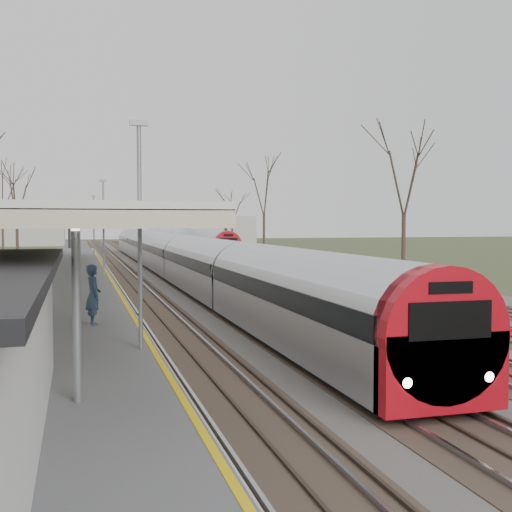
% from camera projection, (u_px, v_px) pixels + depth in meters
% --- Properties ---
extents(track_bed, '(24.00, 160.00, 0.22)m').
position_uv_depth(track_bed, '(188.00, 266.00, 55.85)').
color(track_bed, '#474442').
rests_on(track_bed, ground).
extents(platform, '(3.50, 69.00, 1.00)m').
position_uv_depth(platform, '(77.00, 281.00, 36.49)').
color(platform, '#9E9B93').
rests_on(platform, ground).
extents(canopy, '(4.10, 50.00, 3.11)m').
position_uv_depth(canopy, '(77.00, 221.00, 31.97)').
color(canopy, slate).
rests_on(canopy, platform).
extents(signal_gantry, '(21.00, 0.59, 6.08)m').
position_uv_depth(signal_gantry, '(150.00, 214.00, 84.44)').
color(signal_gantry, black).
rests_on(signal_gantry, ground).
extents(tree_east_far, '(5.00, 5.00, 10.30)m').
position_uv_depth(tree_east_far, '(404.00, 175.00, 46.65)').
color(tree_east_far, '#2D231C').
rests_on(tree_east_far, ground).
extents(train_near, '(2.62, 75.21, 3.05)m').
position_uv_depth(train_near, '(168.00, 254.00, 47.68)').
color(train_near, '#B1B4BB').
rests_on(train_near, ground).
extents(train_far, '(2.62, 60.21, 3.05)m').
position_uv_depth(train_far, '(179.00, 240.00, 88.30)').
color(train_far, '#B1B4BB').
rests_on(train_far, ground).
extents(passenger, '(0.50, 0.67, 1.69)m').
position_uv_depth(passenger, '(93.00, 295.00, 17.55)').
color(passenger, '#283B4D').
rests_on(passenger, platform).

